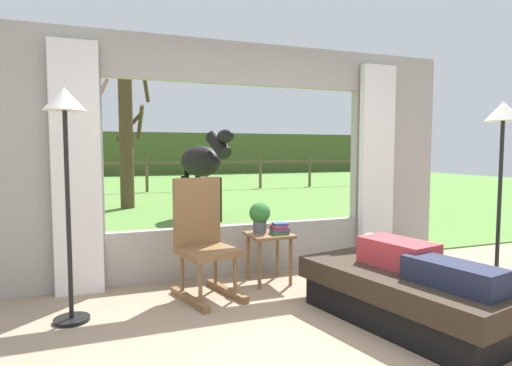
# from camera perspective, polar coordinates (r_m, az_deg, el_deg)

# --- Properties ---
(back_wall_with_window) EXTENTS (5.20, 0.12, 2.55)m
(back_wall_with_window) POSITION_cam_1_polar(r_m,az_deg,el_deg) (4.74, -1.94, 2.80)
(back_wall_with_window) COLOR #9E998E
(back_wall_with_window) RESTS_ON ground_plane
(curtain_panel_left) EXTENTS (0.44, 0.10, 2.40)m
(curtain_panel_left) POSITION_cam_1_polar(r_m,az_deg,el_deg) (4.36, -22.88, 1.67)
(curtain_panel_left) COLOR silver
(curtain_panel_left) RESTS_ON ground_plane
(curtain_panel_right) EXTENTS (0.44, 0.10, 2.40)m
(curtain_panel_right) POSITION_cam_1_polar(r_m,az_deg,el_deg) (5.40, 15.83, 2.31)
(curtain_panel_right) COLOR silver
(curtain_panel_right) RESTS_ON ground_plane
(outdoor_pasture_lawn) EXTENTS (36.00, 21.68, 0.02)m
(outdoor_pasture_lawn) POSITION_cam_1_polar(r_m,az_deg,el_deg) (15.53, -14.77, -0.83)
(outdoor_pasture_lawn) COLOR #568438
(outdoor_pasture_lawn) RESTS_ON ground_plane
(distant_hill_ridge) EXTENTS (36.00, 2.00, 2.40)m
(distant_hill_ridge) POSITION_cam_1_polar(r_m,az_deg,el_deg) (25.28, -17.03, 3.78)
(distant_hill_ridge) COLOR #465629
(distant_hill_ridge) RESTS_ON ground_plane
(recliner_sofa) EXTENTS (1.25, 1.85, 0.42)m
(recliner_sofa) POSITION_cam_1_polar(r_m,az_deg,el_deg) (3.74, 19.80, -13.98)
(recliner_sofa) COLOR black
(recliner_sofa) RESTS_ON ground_plane
(reclining_person) EXTENTS (0.46, 1.43, 0.22)m
(reclining_person) POSITION_cam_1_polar(r_m,az_deg,el_deg) (3.62, 20.43, -9.61)
(reclining_person) COLOR #B23338
(reclining_person) RESTS_ON recliner_sofa
(rocking_chair) EXTENTS (0.62, 0.78, 1.12)m
(rocking_chair) POSITION_cam_1_polar(r_m,az_deg,el_deg) (4.09, -7.14, -7.42)
(rocking_chair) COLOR brown
(rocking_chair) RESTS_ON ground_plane
(side_table) EXTENTS (0.44, 0.44, 0.52)m
(side_table) POSITION_cam_1_polar(r_m,az_deg,el_deg) (4.48, 1.74, -7.93)
(side_table) COLOR brown
(side_table) RESTS_ON ground_plane
(potted_plant) EXTENTS (0.22, 0.22, 0.32)m
(potted_plant) POSITION_cam_1_polar(r_m,az_deg,el_deg) (4.45, 0.50, -4.37)
(potted_plant) COLOR #4C5156
(potted_plant) RESTS_ON side_table
(book_stack) EXTENTS (0.19, 0.17, 0.11)m
(book_stack) POSITION_cam_1_polar(r_m,az_deg,el_deg) (4.43, 3.18, -6.12)
(book_stack) COLOR #337247
(book_stack) RESTS_ON side_table
(floor_lamp_left) EXTENTS (0.32, 0.32, 1.87)m
(floor_lamp_left) POSITION_cam_1_polar(r_m,az_deg,el_deg) (3.67, -24.15, 6.04)
(floor_lamp_left) COLOR black
(floor_lamp_left) RESTS_ON ground_plane
(floor_lamp_right) EXTENTS (0.32, 0.32, 1.84)m
(floor_lamp_right) POSITION_cam_1_polar(r_m,az_deg,el_deg) (4.62, 30.09, 5.07)
(floor_lamp_right) COLOR black
(floor_lamp_right) RESTS_ON ground_plane
(horse) EXTENTS (0.87, 1.82, 1.73)m
(horse) POSITION_cam_1_polar(r_m,az_deg,el_deg) (8.28, -7.16, 2.79)
(horse) COLOR black
(horse) RESTS_ON outdoor_pasture_lawn
(pasture_tree) EXTENTS (1.31, 1.36, 3.59)m
(pasture_tree) POSITION_cam_1_polar(r_m,az_deg,el_deg) (10.48, -16.97, 5.84)
(pasture_tree) COLOR #4C3823
(pasture_tree) RESTS_ON outdoor_pasture_lawn
(pasture_fence_line) EXTENTS (16.10, 0.10, 1.10)m
(pasture_fence_line) POSITION_cam_1_polar(r_m,az_deg,el_deg) (14.44, -14.42, 1.72)
(pasture_fence_line) COLOR brown
(pasture_fence_line) RESTS_ON outdoor_pasture_lawn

